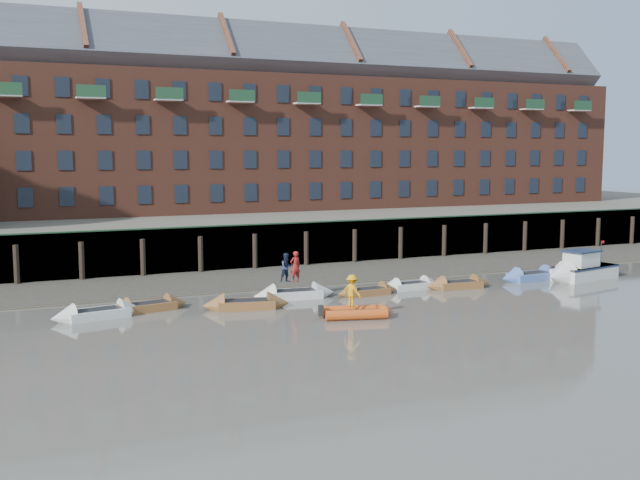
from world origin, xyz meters
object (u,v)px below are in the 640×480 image
rowboat_2 (246,304)px  rowboat_3 (294,294)px  rowboat_7 (531,276)px  rowboat_1 (148,307)px  person_rib_crew (352,291)px  rowboat_5 (411,286)px  person_rower_b (287,268)px  rowboat_0 (98,314)px  rowboat_4 (368,292)px  motor_launch (575,271)px  rib_tender (357,312)px  person_rower_a (295,267)px  rowboat_6 (459,285)px

rowboat_2 → rowboat_3: size_ratio=1.00×
rowboat_7 → rowboat_1: bearing=175.7°
rowboat_2 → person_rib_crew: 6.20m
rowboat_7 → person_rib_crew: person_rib_crew is taller
rowboat_5 → person_rib_crew: 9.00m
person_rower_b → rowboat_0: bearing=177.3°
rowboat_0 → rowboat_4: bearing=-10.2°
rowboat_1 → rowboat_7: (25.28, -0.31, 0.03)m
rowboat_1 → rowboat_3: 8.49m
rowboat_0 → person_rib_crew: bearing=-33.0°
motor_launch → person_rib_crew: 18.95m
rowboat_4 → rib_tender: size_ratio=1.13×
rowboat_1 → rowboat_7: bearing=-10.9°
rowboat_0 → person_rib_crew: (12.13, -4.99, 1.16)m
rowboat_5 → person_rower_a: bearing=174.7°
rowboat_7 → person_rib_crew: (-15.86, -5.48, 1.15)m
rowboat_4 → rowboat_6: size_ratio=0.90×
rowboat_0 → rowboat_6: size_ratio=1.10×
rowboat_0 → rowboat_3: bearing=-6.2°
rowboat_3 → person_rower_a: person_rower_a is taller
rowboat_3 → rib_tender: bearing=-73.1°
person_rower_a → rowboat_4: bearing=159.5°
rowboat_2 → rib_tender: (4.67, -4.28, 0.02)m
rib_tender → rowboat_6: bearing=41.5°
rib_tender → person_rib_crew: person_rib_crew is taller
rowboat_2 → rowboat_7: size_ratio=0.98×
rowboat_4 → rowboat_6: bearing=-5.6°
rowboat_3 → rib_tender: rowboat_3 is taller
rowboat_3 → rowboat_7: bearing=4.1°
rowboat_0 → rowboat_7: (27.99, 0.49, 0.01)m
motor_launch → person_rower_b: 19.88m
rib_tender → rowboat_4: bearing=72.3°
rowboat_0 → rowboat_1: 2.82m
rowboat_7 → person_rower_a: person_rower_a is taller
rowboat_5 → person_rower_b: bearing=173.8°
rowboat_7 → person_rower_b: (-17.17, 0.63, 1.55)m
person_rib_crew → rib_tender: bearing=-125.6°
rowboat_0 → person_rower_a: size_ratio=2.73×
rib_tender → person_rower_b: size_ratio=2.09×
rowboat_5 → motor_launch: bearing=-11.2°
rowboat_6 → rowboat_0: bearing=-176.6°
rowboat_4 → rowboat_7: bearing=-1.4°
motor_launch → person_rower_b: bearing=-17.9°
person_rower_b → person_rower_a: bearing=-25.2°
rowboat_4 → person_rower_b: bearing=165.2°
rib_tender → person_rib_crew: bearing=-178.0°
rowboat_2 → rib_tender: bearing=-30.5°
rowboat_0 → rowboat_3: 11.23m
rowboat_7 → motor_launch: (2.59, -1.24, 0.39)m
rowboat_2 → rowboat_4: 7.92m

